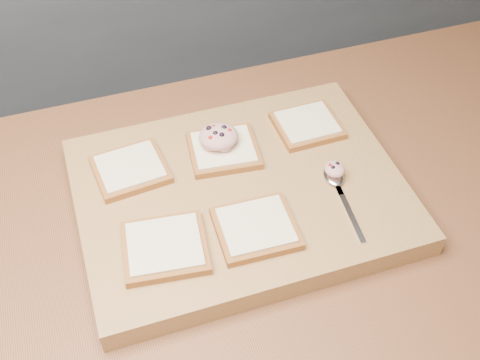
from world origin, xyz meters
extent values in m
cube|color=brown|center=(0.00, 0.00, 0.87)|extent=(2.00, 0.80, 0.06)
cube|color=slate|center=(0.00, 1.43, 0.45)|extent=(3.60, 0.60, 0.90)
cube|color=tan|center=(0.11, 0.05, 0.92)|extent=(0.53, 0.40, 0.04)
cube|color=#A45C2A|center=(-0.05, 0.14, 0.95)|extent=(0.12, 0.12, 0.01)
cube|color=beige|center=(-0.05, 0.14, 0.96)|extent=(0.11, 0.10, 0.00)
cube|color=#A45C2A|center=(0.11, 0.13, 0.95)|extent=(0.13, 0.12, 0.01)
cube|color=beige|center=(0.11, 0.13, 0.96)|extent=(0.11, 0.10, 0.00)
cube|color=#A45C2A|center=(0.27, 0.14, 0.95)|extent=(0.11, 0.10, 0.01)
cube|color=beige|center=(0.27, 0.14, 0.96)|extent=(0.10, 0.09, 0.00)
cube|color=#A45C2A|center=(-0.04, -0.04, 0.95)|extent=(0.14, 0.13, 0.01)
cube|color=beige|center=(-0.04, -0.04, 0.96)|extent=(0.12, 0.11, 0.00)
cube|color=#A45C2A|center=(0.10, -0.05, 0.95)|extent=(0.12, 0.11, 0.01)
cube|color=beige|center=(0.10, -0.05, 0.96)|extent=(0.11, 0.10, 0.00)
ellipsoid|color=#D9948B|center=(0.10, 0.14, 0.97)|extent=(0.07, 0.06, 0.03)
sphere|color=black|center=(0.11, 0.15, 0.99)|extent=(0.01, 0.01, 0.01)
sphere|color=black|center=(0.09, 0.15, 0.99)|extent=(0.01, 0.01, 0.01)
sphere|color=black|center=(0.10, 0.13, 0.99)|extent=(0.01, 0.01, 0.01)
sphere|color=black|center=(0.09, 0.14, 0.99)|extent=(0.01, 0.01, 0.01)
sphere|color=#A5140C|center=(0.12, 0.14, 0.98)|extent=(0.01, 0.01, 0.01)
sphere|color=#A5140C|center=(0.10, 0.15, 0.98)|extent=(0.01, 0.01, 0.01)
sphere|color=#A5140C|center=(0.08, 0.13, 0.98)|extent=(0.01, 0.01, 0.01)
ellipsoid|color=silver|center=(0.26, 0.02, 0.95)|extent=(0.04, 0.05, 0.01)
cube|color=silver|center=(0.26, -0.01, 0.94)|extent=(0.01, 0.03, 0.00)
cube|color=silver|center=(0.25, -0.06, 0.94)|extent=(0.02, 0.12, 0.00)
ellipsoid|color=#D9948B|center=(0.26, 0.02, 0.96)|extent=(0.03, 0.04, 0.02)
sphere|color=black|center=(0.27, 0.02, 0.97)|extent=(0.01, 0.01, 0.01)
sphere|color=black|center=(0.26, 0.02, 0.97)|extent=(0.01, 0.01, 0.01)
sphere|color=#A5140C|center=(0.25, 0.02, 0.97)|extent=(0.01, 0.01, 0.01)
camera|label=1|loc=(-0.10, -0.58, 1.67)|focal=45.00mm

